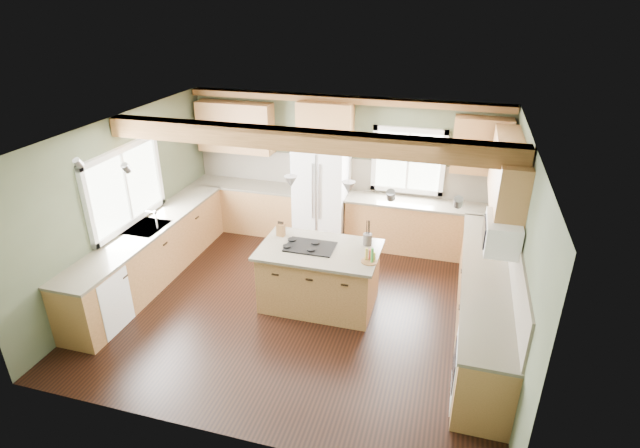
# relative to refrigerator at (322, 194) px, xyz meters

# --- Properties ---
(floor) EXTENTS (5.60, 5.60, 0.00)m
(floor) POSITION_rel_refrigerator_xyz_m (0.30, -2.12, -0.90)
(floor) COLOR black
(floor) RESTS_ON ground
(ceiling) EXTENTS (5.60, 5.60, 0.00)m
(ceiling) POSITION_rel_refrigerator_xyz_m (0.30, -2.12, 1.70)
(ceiling) COLOR silver
(ceiling) RESTS_ON wall_back
(wall_back) EXTENTS (5.60, 0.00, 5.60)m
(wall_back) POSITION_rel_refrigerator_xyz_m (0.30, 0.38, 0.40)
(wall_back) COLOR #3F4732
(wall_back) RESTS_ON ground
(wall_left) EXTENTS (0.00, 5.00, 5.00)m
(wall_left) POSITION_rel_refrigerator_xyz_m (-2.50, -2.12, 0.40)
(wall_left) COLOR #3F4732
(wall_left) RESTS_ON ground
(wall_right) EXTENTS (0.00, 5.00, 5.00)m
(wall_right) POSITION_rel_refrigerator_xyz_m (3.10, -2.12, 0.40)
(wall_right) COLOR #3F4732
(wall_right) RESTS_ON ground
(ceiling_beam) EXTENTS (5.55, 0.26, 0.26)m
(ceiling_beam) POSITION_rel_refrigerator_xyz_m (0.30, -2.02, 1.57)
(ceiling_beam) COLOR #4E3316
(ceiling_beam) RESTS_ON ceiling
(soffit_trim) EXTENTS (5.55, 0.20, 0.10)m
(soffit_trim) POSITION_rel_refrigerator_xyz_m (0.30, 0.28, 1.64)
(soffit_trim) COLOR #4E3316
(soffit_trim) RESTS_ON ceiling
(backsplash_back) EXTENTS (5.58, 0.03, 0.58)m
(backsplash_back) POSITION_rel_refrigerator_xyz_m (0.30, 0.36, 0.31)
(backsplash_back) COLOR brown
(backsplash_back) RESTS_ON wall_back
(backsplash_right) EXTENTS (0.03, 3.70, 0.58)m
(backsplash_right) POSITION_rel_refrigerator_xyz_m (3.08, -2.07, 0.31)
(backsplash_right) COLOR brown
(backsplash_right) RESTS_ON wall_right
(base_cab_back_left) EXTENTS (2.02, 0.60, 0.88)m
(base_cab_back_left) POSITION_rel_refrigerator_xyz_m (-1.49, 0.08, -0.46)
(base_cab_back_left) COLOR brown
(base_cab_back_left) RESTS_ON floor
(counter_back_left) EXTENTS (2.06, 0.64, 0.04)m
(counter_back_left) POSITION_rel_refrigerator_xyz_m (-1.49, 0.08, 0.00)
(counter_back_left) COLOR #433E31
(counter_back_left) RESTS_ON base_cab_back_left
(base_cab_back_right) EXTENTS (2.62, 0.60, 0.88)m
(base_cab_back_right) POSITION_rel_refrigerator_xyz_m (1.79, 0.08, -0.46)
(base_cab_back_right) COLOR brown
(base_cab_back_right) RESTS_ON floor
(counter_back_right) EXTENTS (2.66, 0.64, 0.04)m
(counter_back_right) POSITION_rel_refrigerator_xyz_m (1.79, 0.08, 0.00)
(counter_back_right) COLOR #433E31
(counter_back_right) RESTS_ON base_cab_back_right
(base_cab_left) EXTENTS (0.60, 3.70, 0.88)m
(base_cab_left) POSITION_rel_refrigerator_xyz_m (-2.20, -2.07, -0.46)
(base_cab_left) COLOR brown
(base_cab_left) RESTS_ON floor
(counter_left) EXTENTS (0.64, 3.74, 0.04)m
(counter_left) POSITION_rel_refrigerator_xyz_m (-2.20, -2.07, 0.00)
(counter_left) COLOR #433E31
(counter_left) RESTS_ON base_cab_left
(base_cab_right) EXTENTS (0.60, 3.70, 0.88)m
(base_cab_right) POSITION_rel_refrigerator_xyz_m (2.80, -2.07, -0.46)
(base_cab_right) COLOR brown
(base_cab_right) RESTS_ON floor
(counter_right) EXTENTS (0.64, 3.74, 0.04)m
(counter_right) POSITION_rel_refrigerator_xyz_m (2.80, -2.07, 0.00)
(counter_right) COLOR #433E31
(counter_right) RESTS_ON base_cab_right
(upper_cab_back_left) EXTENTS (1.40, 0.35, 0.90)m
(upper_cab_back_left) POSITION_rel_refrigerator_xyz_m (-1.69, 0.21, 1.05)
(upper_cab_back_left) COLOR brown
(upper_cab_back_left) RESTS_ON wall_back
(upper_cab_over_fridge) EXTENTS (0.96, 0.35, 0.70)m
(upper_cab_over_fridge) POSITION_rel_refrigerator_xyz_m (-0.00, 0.21, 1.25)
(upper_cab_over_fridge) COLOR brown
(upper_cab_over_fridge) RESTS_ON wall_back
(upper_cab_right) EXTENTS (0.35, 2.20, 0.90)m
(upper_cab_right) POSITION_rel_refrigerator_xyz_m (2.92, -1.22, 1.05)
(upper_cab_right) COLOR brown
(upper_cab_right) RESTS_ON wall_right
(upper_cab_back_corner) EXTENTS (0.90, 0.35, 0.90)m
(upper_cab_back_corner) POSITION_rel_refrigerator_xyz_m (2.60, 0.21, 1.05)
(upper_cab_back_corner) COLOR brown
(upper_cab_back_corner) RESTS_ON wall_back
(window_left) EXTENTS (0.04, 1.60, 1.05)m
(window_left) POSITION_rel_refrigerator_xyz_m (-2.48, -2.07, 0.65)
(window_left) COLOR white
(window_left) RESTS_ON wall_left
(window_back) EXTENTS (1.10, 0.04, 1.00)m
(window_back) POSITION_rel_refrigerator_xyz_m (1.45, 0.36, 0.65)
(window_back) COLOR white
(window_back) RESTS_ON wall_back
(sink) EXTENTS (0.50, 0.65, 0.03)m
(sink) POSITION_rel_refrigerator_xyz_m (-2.20, -2.07, 0.01)
(sink) COLOR #262628
(sink) RESTS_ON counter_left
(faucet) EXTENTS (0.02, 0.02, 0.28)m
(faucet) POSITION_rel_refrigerator_xyz_m (-2.02, -2.07, 0.15)
(faucet) COLOR #B2B2B7
(faucet) RESTS_ON sink
(dishwasher) EXTENTS (0.60, 0.60, 0.84)m
(dishwasher) POSITION_rel_refrigerator_xyz_m (-2.19, -3.37, -0.47)
(dishwasher) COLOR white
(dishwasher) RESTS_ON floor
(oven) EXTENTS (0.60, 0.72, 0.84)m
(oven) POSITION_rel_refrigerator_xyz_m (2.79, -3.37, -0.47)
(oven) COLOR white
(oven) RESTS_ON floor
(microwave) EXTENTS (0.40, 0.70, 0.38)m
(microwave) POSITION_rel_refrigerator_xyz_m (2.88, -2.17, 0.65)
(microwave) COLOR white
(microwave) RESTS_ON wall_right
(pendant_left) EXTENTS (0.18, 0.18, 0.16)m
(pendant_left) POSITION_rel_refrigerator_xyz_m (0.13, -2.02, 0.98)
(pendant_left) COLOR #B2B2B7
(pendant_left) RESTS_ON ceiling
(pendant_right) EXTENTS (0.18, 0.18, 0.16)m
(pendant_right) POSITION_rel_refrigerator_xyz_m (0.93, -2.02, 0.98)
(pendant_right) COLOR #B2B2B7
(pendant_right) RESTS_ON ceiling
(refrigerator) EXTENTS (0.90, 0.74, 1.80)m
(refrigerator) POSITION_rel_refrigerator_xyz_m (0.00, 0.00, 0.00)
(refrigerator) COLOR white
(refrigerator) RESTS_ON floor
(island) EXTENTS (1.59, 0.97, 0.88)m
(island) POSITION_rel_refrigerator_xyz_m (0.53, -2.02, -0.46)
(island) COLOR brown
(island) RESTS_ON floor
(island_top) EXTENTS (1.70, 1.08, 0.04)m
(island_top) POSITION_rel_refrigerator_xyz_m (0.53, -2.02, 0.00)
(island_top) COLOR #433E31
(island_top) RESTS_ON island
(cooktop) EXTENTS (0.69, 0.46, 0.02)m
(cooktop) POSITION_rel_refrigerator_xyz_m (0.40, -2.02, 0.03)
(cooktop) COLOR black
(cooktop) RESTS_ON island_top
(knife_block) EXTENTS (0.13, 0.10, 0.19)m
(knife_block) POSITION_rel_refrigerator_xyz_m (-0.12, -1.79, 0.11)
(knife_block) COLOR brown
(knife_block) RESTS_ON island_top
(utensil_crock) EXTENTS (0.15, 0.15, 0.17)m
(utensil_crock) POSITION_rel_refrigerator_xyz_m (1.16, -1.72, 0.11)
(utensil_crock) COLOR #3C3530
(utensil_crock) RESTS_ON island_top
(bottle_tray) EXTENTS (0.28, 0.28, 0.21)m
(bottle_tray) POSITION_rel_refrigerator_xyz_m (1.28, -2.20, 0.12)
(bottle_tray) COLOR brown
(bottle_tray) RESTS_ON island_top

